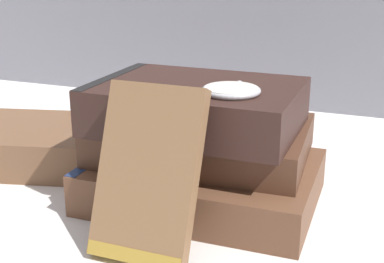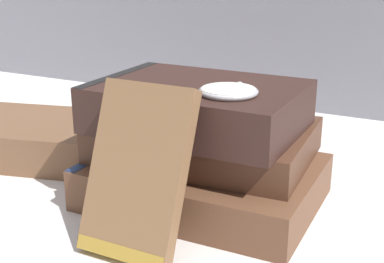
% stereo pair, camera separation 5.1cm
% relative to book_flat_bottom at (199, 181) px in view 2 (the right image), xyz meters
% --- Properties ---
extents(ground_plane, '(3.00, 3.00, 0.00)m').
position_rel_book_flat_bottom_xyz_m(ground_plane, '(-0.02, -0.04, -0.02)').
color(ground_plane, silver).
extents(book_flat_bottom, '(0.23, 0.17, 0.04)m').
position_rel_book_flat_bottom_xyz_m(book_flat_bottom, '(0.00, 0.00, 0.00)').
color(book_flat_bottom, brown).
rests_on(book_flat_bottom, ground_plane).
extents(book_flat_middle, '(0.22, 0.16, 0.04)m').
position_rel_book_flat_bottom_xyz_m(book_flat_middle, '(-0.01, 0.02, 0.04)').
color(book_flat_middle, '#4C2D1E').
rests_on(book_flat_middle, book_flat_bottom).
extents(book_flat_top, '(0.20, 0.15, 0.05)m').
position_rel_book_flat_bottom_xyz_m(book_flat_top, '(-0.01, 0.00, 0.08)').
color(book_flat_top, '#331E19').
rests_on(book_flat_top, book_flat_middle).
extents(book_side_left, '(0.26, 0.20, 0.05)m').
position_rel_book_flat_bottom_xyz_m(book_side_left, '(-0.26, 0.02, 0.00)').
color(book_side_left, brown).
rests_on(book_side_left, ground_plane).
extents(book_leaning_front, '(0.09, 0.07, 0.14)m').
position_rel_book_flat_bottom_xyz_m(book_leaning_front, '(-0.00, -0.11, 0.05)').
color(book_leaning_front, brown).
rests_on(book_leaning_front, ground_plane).
extents(pocket_watch, '(0.06, 0.06, 0.01)m').
position_rel_book_flat_bottom_xyz_m(pocket_watch, '(0.04, -0.02, 0.11)').
color(pocket_watch, silver).
rests_on(pocket_watch, book_flat_top).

